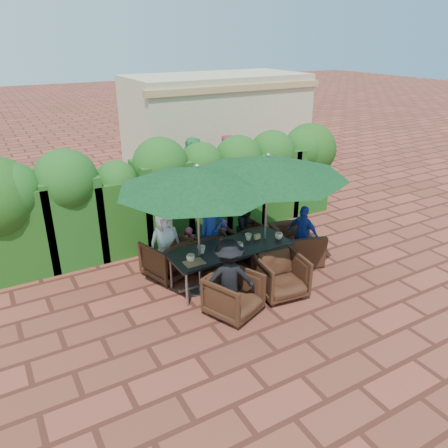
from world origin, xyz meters
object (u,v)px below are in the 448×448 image
umbrella_right (268,166)px  chair_far_mid (206,246)px  chair_near_right (281,274)px  chair_far_right (243,237)px  dining_table (230,251)px  chair_far_left (168,256)px  umbrella_left (197,178)px  chair_end_right (296,240)px  chair_near_left (234,293)px

umbrella_right → chair_far_mid: 2.20m
chair_near_right → chair_far_right: bearing=88.4°
chair_far_mid → chair_far_right: size_ratio=1.00×
dining_table → chair_near_right: size_ratio=2.78×
umbrella_right → chair_far_left: (-1.72, 0.84, -1.79)m
dining_table → chair_far_right: size_ratio=3.00×
umbrella_right → chair_far_right: size_ratio=3.80×
dining_table → umbrella_left: (-0.65, -0.00, 1.54)m
chair_far_right → chair_end_right: size_ratio=0.73×
chair_far_left → chair_near_left: chair_far_left is taller
chair_far_right → chair_near_right: (-0.27, -1.71, 0.03)m
chair_far_left → chair_near_right: bearing=115.2°
dining_table → chair_near_right: (0.59, -0.84, -0.25)m
chair_far_mid → umbrella_right: bearing=143.7°
dining_table → chair_far_right: (0.85, 0.88, -0.28)m
chair_far_mid → chair_near_right: bearing=121.5°
chair_far_left → chair_near_right: (1.52, -1.67, -0.00)m
chair_far_mid → chair_far_right: bearing=-170.7°
chair_near_right → chair_end_right: chair_end_right is taller
chair_far_mid → chair_end_right: (1.71, -0.82, 0.07)m
umbrella_left → chair_far_left: bearing=108.6°
umbrella_right → dining_table: bearing=179.7°
umbrella_left → chair_far_right: umbrella_left is taller
chair_near_right → chair_far_mid: bearing=116.5°
chair_far_mid → chair_near_left: bearing=88.7°
chair_far_right → chair_near_right: bearing=80.4°
umbrella_right → chair_near_left: 2.39m
chair_far_left → chair_near_left: size_ratio=1.04×
dining_table → chair_far_right: 1.26m
umbrella_right → chair_near_right: 1.99m
chair_far_left → chair_far_right: size_ratio=1.08×
umbrella_right → chair_near_right: size_ratio=3.52×
chair_far_right → dining_table: bearing=45.0°
chair_near_left → chair_end_right: (2.15, 1.04, 0.06)m
chair_far_left → chair_near_right: 2.26m
chair_near_right → umbrella_right: bearing=83.5°
umbrella_left → chair_far_mid: 2.13m
chair_near_left → umbrella_right: bearing=14.0°
dining_table → umbrella_left: bearing=-180.0°
dining_table → chair_end_right: 1.70m
chair_end_right → chair_far_left: bearing=91.2°
dining_table → chair_far_mid: size_ratio=2.99×
dining_table → chair_far_right: chair_far_right is taller
umbrella_right → chair_near_left: size_ratio=3.63×
umbrella_left → chair_far_mid: umbrella_left is taller
chair_far_left → chair_far_mid: bearing=168.4°
umbrella_left → chair_far_mid: bearing=56.1°
dining_table → umbrella_right: size_ratio=0.79×
chair_near_right → chair_end_right: bearing=48.1°
chair_far_right → chair_near_right: size_ratio=0.93×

